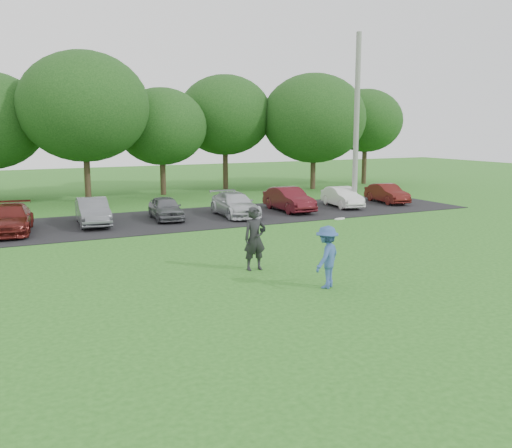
# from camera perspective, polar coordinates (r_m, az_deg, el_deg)

# --- Properties ---
(ground) EXTENTS (100.00, 100.00, 0.00)m
(ground) POSITION_cam_1_polar(r_m,az_deg,el_deg) (15.53, 5.81, -6.71)
(ground) COLOR #27631C
(ground) RESTS_ON ground
(parking_lot) EXTENTS (32.00, 6.50, 0.03)m
(parking_lot) POSITION_cam_1_polar(r_m,az_deg,el_deg) (27.14, -8.98, 0.38)
(parking_lot) COLOR black
(parking_lot) RESTS_ON ground
(utility_pole) EXTENTS (0.28, 0.28, 9.18)m
(utility_pole) POSITION_cam_1_polar(r_m,az_deg,el_deg) (31.05, 10.01, 10.00)
(utility_pole) COLOR gray
(utility_pole) RESTS_ON ground
(frisbee_player) EXTENTS (1.28, 1.15, 1.98)m
(frisbee_player) POSITION_cam_1_polar(r_m,az_deg,el_deg) (15.71, 7.09, -3.28)
(frisbee_player) COLOR #345595
(frisbee_player) RESTS_ON ground
(camera_bystander) EXTENTS (0.74, 0.51, 1.96)m
(camera_bystander) POSITION_cam_1_polar(r_m,az_deg,el_deg) (17.49, -0.12, -1.47)
(camera_bystander) COLOR black
(camera_bystander) RESTS_ON ground
(parked_cars) EXTENTS (28.27, 4.44, 1.22)m
(parked_cars) POSITION_cam_1_polar(r_m,az_deg,el_deg) (26.70, -10.63, 1.45)
(parked_cars) COLOR black
(parked_cars) RESTS_ON parking_lot
(tree_row) EXTENTS (42.39, 9.85, 8.64)m
(tree_row) POSITION_cam_1_polar(r_m,az_deg,el_deg) (36.58, -11.60, 10.39)
(tree_row) COLOR #38281C
(tree_row) RESTS_ON ground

